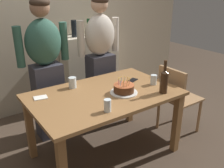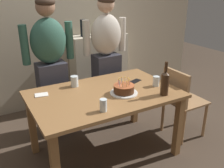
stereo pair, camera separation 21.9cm
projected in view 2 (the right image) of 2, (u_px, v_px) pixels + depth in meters
ground_plane at (105, 152)px, 2.84m from camera, size 10.00×10.00×0.00m
back_wall at (53, 19)px, 3.61m from camera, size 5.20×0.10×2.60m
dining_table at (104, 101)px, 2.60m from camera, size 1.50×0.96×0.74m
birthday_cake at (124, 89)px, 2.54m from camera, size 0.28×0.28×0.16m
water_glass_near at (74, 81)px, 2.71m from camera, size 0.08×0.08×0.12m
water_glass_far at (156, 81)px, 2.72m from camera, size 0.07×0.07×0.11m
water_glass_side at (103, 105)px, 2.18m from camera, size 0.06×0.06×0.11m
wine_bottle at (165, 82)px, 2.48m from camera, size 0.08×0.08×0.34m
cell_phone at (135, 81)px, 2.86m from camera, size 0.16×0.12×0.01m
napkin_stack at (41, 95)px, 2.51m from camera, size 0.15×0.12×0.01m
person_man_bearded at (51, 67)px, 2.94m from camera, size 0.61×0.27×1.66m
person_woman_cardigan at (106, 58)px, 3.28m from camera, size 0.61×0.27×1.66m
dining_chair at (180, 98)px, 2.98m from camera, size 0.42×0.42×0.87m
shelf_cabinet at (99, 67)px, 4.00m from camera, size 0.89×0.30×1.32m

